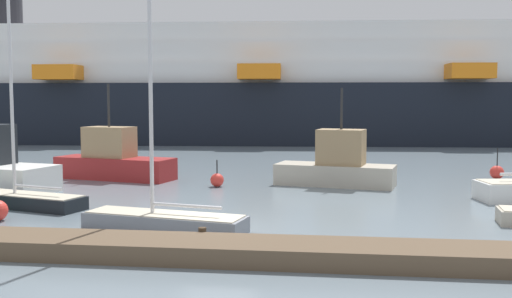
{
  "coord_description": "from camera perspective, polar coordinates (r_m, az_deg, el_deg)",
  "views": [
    {
      "loc": [
        3.7,
        -19.46,
        4.45
      ],
      "look_at": [
        0.0,
        10.3,
        1.92
      ],
      "focal_mm": 40.98,
      "sensor_mm": 36.0,
      "label": 1
    }
  ],
  "objects": [
    {
      "name": "fishing_boat_1",
      "position": [
        33.85,
        -13.75,
        -1.08
      ],
      "size": [
        7.14,
        3.63,
        5.34
      ],
      "rotation": [
        0.0,
        0.0,
        2.9
      ],
      "color": "maroon",
      "rests_on": "ground_plane"
    },
    {
      "name": "ground_plane",
      "position": [
        20.31,
        -3.62,
        -7.85
      ],
      "size": [
        600.0,
        600.0,
        0.0
      ],
      "primitive_type": "plane",
      "color": "slate"
    },
    {
      "name": "cruise_ship",
      "position": [
        64.61,
        -8.05,
        5.76
      ],
      "size": [
        111.32,
        22.49,
        17.58
      ],
      "rotation": [
        0.0,
        0.0,
        0.06
      ],
      "color": "black",
      "rests_on": "ground_plane"
    },
    {
      "name": "sailboat_4",
      "position": [
        26.13,
        -21.8,
        -4.27
      ],
      "size": [
        5.79,
        2.95,
        10.32
      ],
      "rotation": [
        0.0,
        0.0,
        2.86
      ],
      "color": "black",
      "rests_on": "ground_plane"
    },
    {
      "name": "fishing_boat_0",
      "position": [
        30.66,
        7.91,
        -1.62
      ],
      "size": [
        6.42,
        3.4,
        5.06
      ],
      "rotation": [
        0.0,
        0.0,
        -0.22
      ],
      "color": "#BCB29E",
      "rests_on": "ground_plane"
    },
    {
      "name": "dock_pier",
      "position": [
        16.69,
        -6.04,
        -9.7
      ],
      "size": [
        27.73,
        2.15,
        0.66
      ],
      "color": "brown",
      "rests_on": "ground_plane"
    },
    {
      "name": "channel_buoy_1",
      "position": [
        30.03,
        -3.82,
        -3.04
      ],
      "size": [
        0.69,
        0.69,
        1.38
      ],
      "color": "red",
      "rests_on": "ground_plane"
    },
    {
      "name": "sailboat_0",
      "position": [
        20.31,
        -8.97,
        -6.4
      ],
      "size": [
        5.9,
        2.59,
        11.25
      ],
      "rotation": [
        0.0,
        0.0,
        2.93
      ],
      "color": "gray",
      "rests_on": "ground_plane"
    },
    {
      "name": "channel_buoy_2",
      "position": [
        35.51,
        22.45,
        -2.11
      ],
      "size": [
        0.77,
        0.77,
        1.75
      ],
      "color": "red",
      "rests_on": "ground_plane"
    }
  ]
}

